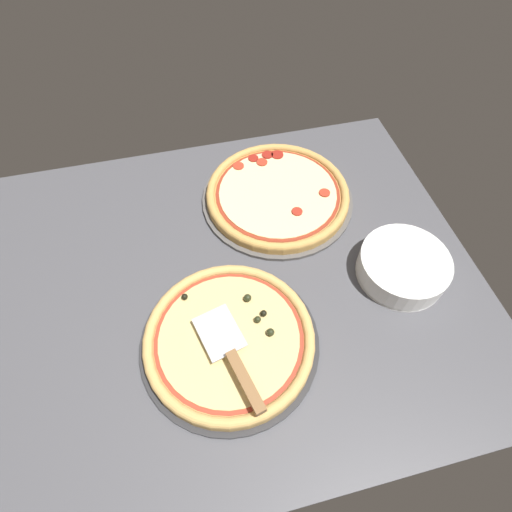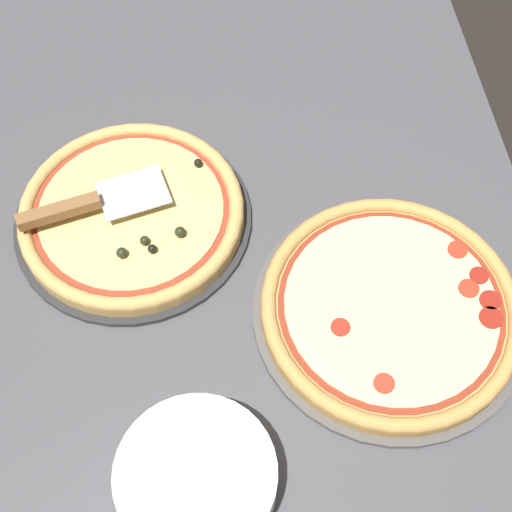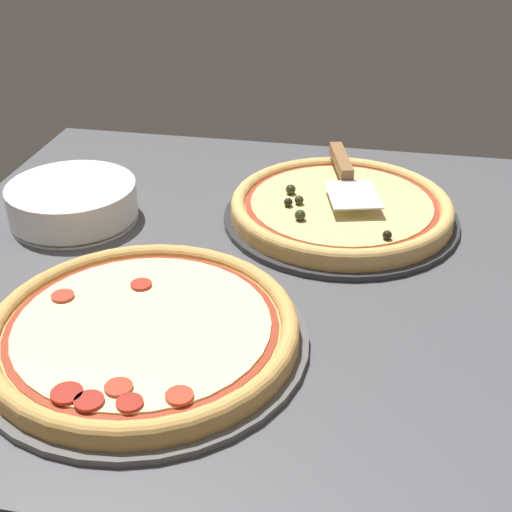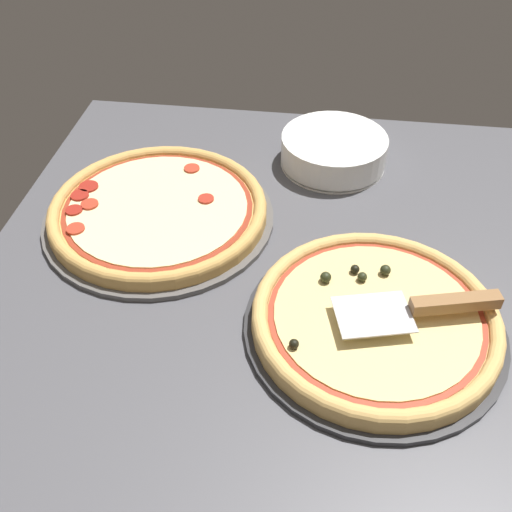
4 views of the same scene
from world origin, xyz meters
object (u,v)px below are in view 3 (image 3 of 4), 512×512
at_px(pizza_front, 341,206).
at_px(serving_spatula, 344,169).
at_px(pizza_back, 143,328).
at_px(plate_stack, 73,202).

xyz_separation_m(pizza_front, serving_spatula, (0.00, -0.08, 0.03)).
height_order(pizza_back, serving_spatula, serving_spatula).
xyz_separation_m(pizza_back, serving_spatula, (-0.21, -0.46, 0.04)).
height_order(serving_spatula, plate_stack, serving_spatula).
relative_size(pizza_back, plate_stack, 1.85).
height_order(pizza_front, serving_spatula, serving_spatula).
relative_size(serving_spatula, plate_stack, 1.15).
relative_size(pizza_front, serving_spatula, 1.50).
distance_m(pizza_back, serving_spatula, 0.51).
xyz_separation_m(pizza_front, pizza_back, (0.21, 0.39, -0.00)).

